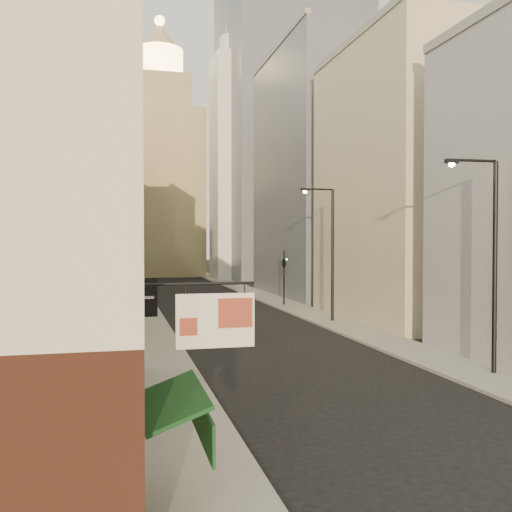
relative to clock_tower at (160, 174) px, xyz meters
The scene contains 15 objects.
sidewalk_left 41.32m from the clock_tower, 98.46° to the right, with size 3.00×140.00×0.15m, color gray.
sidewalk_right 41.64m from the clock_tower, 78.54° to the right, with size 3.00×140.00×0.15m, color gray.
near_building_left 84.40m from the clock_tower, 96.86° to the right, with size 8.30×23.04×12.30m.
left_bldg_beige 67.60m from the clock_tower, 99.46° to the right, with size 8.00×12.00×16.00m, color #B9AC8A.
left_bldg_grey 51.76m from the clock_tower, 102.41° to the right, with size 8.00×16.00×20.00m, color gray.
left_bldg_tan 35.05m from the clock_tower, 108.97° to the right, with size 8.00×18.00×17.00m, color tan.
left_bldg_wingrid 17.23m from the clock_tower, 132.51° to the right, with size 8.00×20.00×24.00m, color gray.
right_bldg_beige 63.81m from the clock_tower, 78.16° to the right, with size 8.00×16.00×20.00m, color #B9AC8A.
right_bldg_wingrid 44.21m from the clock_tower, 72.80° to the right, with size 8.00×20.00×26.00m, color gray.
highrise 24.93m from the clock_tower, 36.38° to the right, with size 21.00×23.00×51.20m.
clock_tower is the anchor object (origin of this frame).
white_tower 17.83m from the clock_tower, 51.84° to the right, with size 8.00×8.00×41.50m.
streetlamp_near 80.51m from the clock_tower, 84.23° to the right, with size 2.42×0.34×9.23m.
streetlamp_mid 63.84m from the clock_tower, 83.35° to the right, with size 2.50×0.32×9.54m.
traffic_light_right 53.59m from the clock_tower, 82.05° to the right, with size 0.78×0.78×5.00m.
Camera 1 is at (-8.42, -8.29, 5.72)m, focal length 40.00 mm.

